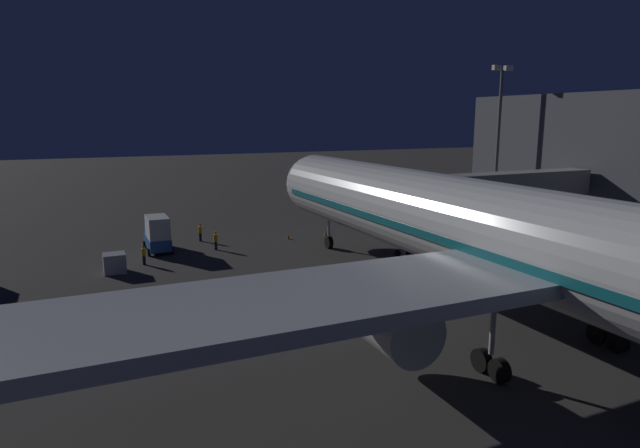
# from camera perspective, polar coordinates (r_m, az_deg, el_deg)

# --- Properties ---
(ground_plane) EXTENTS (320.00, 320.00, 0.00)m
(ground_plane) POSITION_cam_1_polar(r_m,az_deg,el_deg) (39.92, 11.15, -7.63)
(ground_plane) COLOR #383533
(airliner_at_gate) EXTENTS (55.57, 71.45, 18.29)m
(airliner_at_gate) POSITION_cam_1_polar(r_m,az_deg,el_deg) (29.67, 25.34, -3.20)
(airliner_at_gate) COLOR silver
(airliner_at_gate) RESTS_ON ground_plane
(jet_bridge) EXTENTS (25.13, 3.40, 7.55)m
(jet_bridge) POSITION_cam_1_polar(r_m,az_deg,el_deg) (55.09, 16.13, 3.74)
(jet_bridge) COLOR #9E9E99
(jet_bridge) RESTS_ON ground_plane
(apron_floodlight_mast) EXTENTS (2.90, 0.50, 18.90)m
(apron_floodlight_mast) POSITION_cam_1_polar(r_m,az_deg,el_deg) (70.79, 18.33, 9.13)
(apron_floodlight_mast) COLOR #59595E
(apron_floodlight_mast) RESTS_ON ground_plane
(ops_van) EXTENTS (2.36, 5.02, 3.49)m
(ops_van) POSITION_cam_1_polar(r_m,az_deg,el_deg) (54.40, -16.82, -0.93)
(ops_van) COLOR #234C9E
(ops_van) RESTS_ON ground_plane
(baggage_container_mid_row) EXTENTS (1.75, 1.71, 1.63)m
(baggage_container_mid_row) POSITION_cam_1_polar(r_m,az_deg,el_deg) (48.20, -20.87, -3.88)
(baggage_container_mid_row) COLOR #B7BABF
(baggage_container_mid_row) RESTS_ON ground_plane
(ground_crew_near_nose_gear) EXTENTS (0.40, 0.40, 1.84)m
(ground_crew_near_nose_gear) POSITION_cam_1_polar(r_m,az_deg,el_deg) (53.64, -10.95, -1.65)
(ground_crew_near_nose_gear) COLOR black
(ground_crew_near_nose_gear) RESTS_ON ground_plane
(ground_crew_by_belt_loader) EXTENTS (0.40, 0.40, 1.85)m
(ground_crew_by_belt_loader) POSITION_cam_1_polar(r_m,az_deg,el_deg) (57.74, -12.54, -0.80)
(ground_crew_by_belt_loader) COLOR black
(ground_crew_by_belt_loader) RESTS_ON ground_plane
(ground_crew_marshaller_fwd) EXTENTS (0.40, 0.40, 1.77)m
(ground_crew_marshaller_fwd) POSITION_cam_1_polar(r_m,az_deg,el_deg) (49.84, -18.11, -3.03)
(ground_crew_marshaller_fwd) COLOR black
(ground_crew_marshaller_fwd) RESTS_ON ground_plane
(traffic_cone_nose_port) EXTENTS (0.36, 0.36, 0.55)m
(traffic_cone_nose_port) POSITION_cam_1_polar(r_m,az_deg,el_deg) (59.28, 0.60, -0.96)
(traffic_cone_nose_port) COLOR orange
(traffic_cone_nose_port) RESTS_ON ground_plane
(traffic_cone_nose_starboard) EXTENTS (0.36, 0.36, 0.55)m
(traffic_cone_nose_starboard) POSITION_cam_1_polar(r_m,az_deg,el_deg) (57.61, -3.37, -1.33)
(traffic_cone_nose_starboard) COLOR orange
(traffic_cone_nose_starboard) RESTS_ON ground_plane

